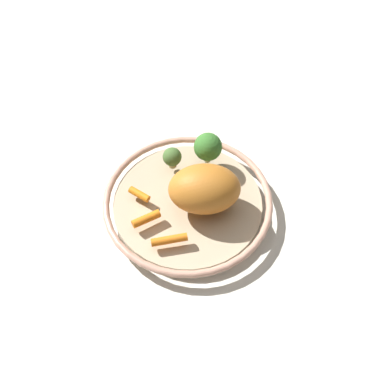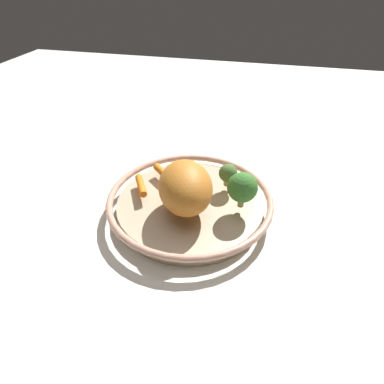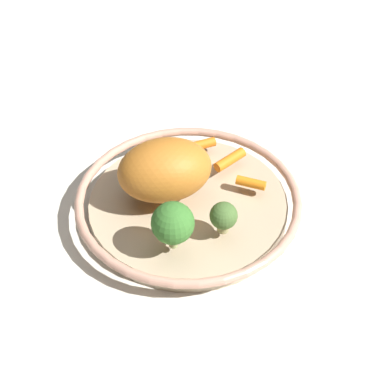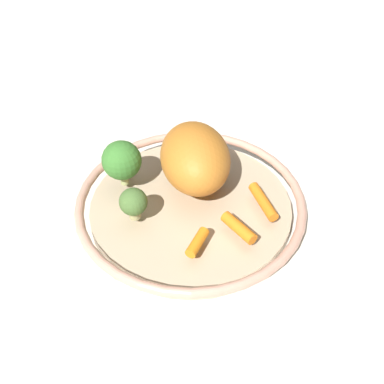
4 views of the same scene
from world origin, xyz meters
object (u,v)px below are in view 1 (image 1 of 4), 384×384
object	(u,v)px
baby_carrot_near_rim	(146,219)
serving_bowl	(188,204)
broccoli_floret_large	(172,157)
baby_carrot_center	(168,239)
baby_carrot_back	(139,194)
roast_chicken_piece	(204,190)
broccoli_floret_mid	(208,147)

from	to	relation	value
baby_carrot_near_rim	serving_bowl	bearing A→B (deg)	-126.86
baby_carrot_near_rim	broccoli_floret_large	xyz separation A→B (m)	(-0.00, -0.14, 0.02)
serving_bowl	baby_carrot_center	size ratio (longest dim) A/B	5.03
baby_carrot_back	broccoli_floret_large	distance (m)	0.10
serving_bowl	baby_carrot_back	size ratio (longest dim) A/B	7.64
roast_chicken_piece	baby_carrot_near_rim	size ratio (longest dim) A/B	2.47
serving_bowl	broccoli_floret_mid	world-z (taller)	broccoli_floret_mid
baby_carrot_center	broccoli_floret_large	size ratio (longest dim) A/B	1.39
baby_carrot_near_rim	broccoli_floret_mid	xyz separation A→B (m)	(-0.07, -0.18, 0.04)
baby_carrot_near_rim	broccoli_floret_mid	distance (m)	0.20
roast_chicken_piece	broccoli_floret_mid	size ratio (longest dim) A/B	1.88
baby_carrot_back	broccoli_floret_mid	world-z (taller)	broccoli_floret_mid
serving_bowl	baby_carrot_center	xyz separation A→B (m)	(0.00, 0.11, 0.03)
broccoli_floret_mid	roast_chicken_piece	bearing A→B (deg)	103.48
baby_carrot_near_rim	broccoli_floret_mid	bearing A→B (deg)	-110.11
baby_carrot_center	broccoli_floret_mid	size ratio (longest dim) A/B	0.92
roast_chicken_piece	baby_carrot_center	distance (m)	0.12
roast_chicken_piece	baby_carrot_back	size ratio (longest dim) A/B	3.10
baby_carrot_back	broccoli_floret_large	world-z (taller)	broccoli_floret_large
baby_carrot_center	baby_carrot_back	bearing A→B (deg)	-41.17
roast_chicken_piece	baby_carrot_near_rim	distance (m)	0.12
broccoli_floret_mid	broccoli_floret_large	distance (m)	0.08
baby_carrot_near_rim	baby_carrot_back	bearing A→B (deg)	-55.09
baby_carrot_center	broccoli_floret_large	distance (m)	0.18
serving_bowl	baby_carrot_back	xyz separation A→B (m)	(0.09, 0.03, 0.03)
roast_chicken_piece	broccoli_floret_large	distance (m)	0.12
baby_carrot_near_rim	baby_carrot_center	size ratio (longest dim) A/B	0.83
baby_carrot_back	broccoli_floret_large	size ratio (longest dim) A/B	0.92
baby_carrot_back	broccoli_floret_mid	bearing A→B (deg)	-127.63
roast_chicken_piece	broccoli_floret_large	world-z (taller)	roast_chicken_piece
baby_carrot_center	broccoli_floret_mid	xyz separation A→B (m)	(-0.01, -0.21, 0.04)
roast_chicken_piece	broccoli_floret_mid	xyz separation A→B (m)	(0.03, -0.11, -0.00)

